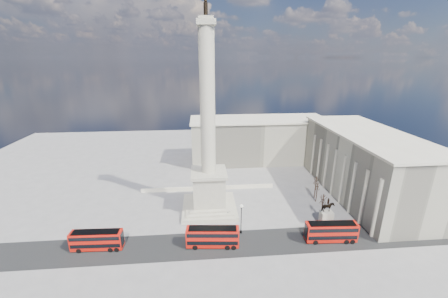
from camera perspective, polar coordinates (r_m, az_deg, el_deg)
ground at (r=70.68m, az=-2.89°, el=-14.29°), size 180.00×180.00×0.00m
asphalt_road at (r=62.84m, az=2.31°, el=-19.01°), size 120.00×9.00×0.01m
nelsons_column at (r=69.25m, az=-3.22°, el=-3.00°), size 14.00×14.00×49.85m
balustrade_wall at (r=84.34m, az=-3.32°, el=-8.10°), size 40.00×0.60×1.10m
building_east at (r=88.53m, az=27.27°, el=-2.73°), size 19.00×46.00×18.60m
building_northeast at (r=106.08m, az=7.05°, el=1.95°), size 51.00×17.00×16.60m
red_bus_a at (r=65.57m, az=-24.85°, el=-16.77°), size 10.56×2.85×4.25m
red_bus_b at (r=60.73m, az=-2.31°, el=-17.76°), size 11.22×3.49×4.48m
red_bus_c at (r=66.37m, az=21.41°, el=-15.70°), size 11.13×3.17×4.46m
victorian_lamp at (r=63.52m, az=3.60°, el=-13.85°), size 0.63×0.63×7.30m
equestrian_statue at (r=70.93m, az=20.49°, el=-13.03°), size 3.51×2.63×7.43m
bare_tree_near at (r=71.27m, az=19.93°, el=-9.72°), size 1.71×1.71×7.48m
bare_tree_mid at (r=80.08m, az=18.86°, el=-7.27°), size 1.61×1.61×6.10m
bare_tree_far at (r=81.67m, az=18.62°, el=-6.18°), size 1.71×1.71×7.00m
pedestrian_walking at (r=69.57m, az=17.92°, el=-15.02°), size 0.66×0.47×1.73m
pedestrian_standing at (r=73.86m, az=25.47°, el=-13.85°), size 1.11×1.00×1.87m
pedestrian_crossing at (r=70.42m, az=0.80°, el=-13.59°), size 0.52×1.04×1.71m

